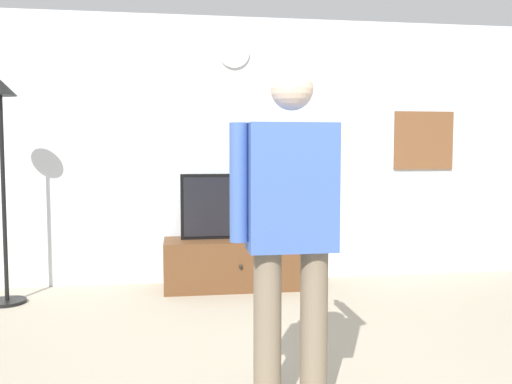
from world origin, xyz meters
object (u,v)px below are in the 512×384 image
Objects in this scene: floor_lamp at (2,144)px; framed_picture at (423,140)px; wall_clock at (234,52)px; tv_stand at (238,263)px; person_standing_nearer_lamp at (291,220)px; television at (237,206)px.

framed_picture is at bearing 7.68° from floor_lamp.
framed_picture is (2.05, 0.00, -0.88)m from wall_clock.
tv_stand is 2.40m from framed_picture.
person_standing_nearer_lamp is (2.06, -2.33, -0.41)m from floor_lamp.
person_standing_nearer_lamp is at bearing -48.53° from floor_lamp.
framed_picture is 0.34× the size of floor_lamp.
tv_stand is 2.70m from person_standing_nearer_lamp.
wall_clock reaches higher than person_standing_nearer_lamp.
tv_stand is at bearing 89.52° from person_standing_nearer_lamp.
television is 1.67× the size of framed_picture.
television is 2.65m from person_standing_nearer_lamp.
framed_picture is at bearing 54.32° from person_standing_nearer_lamp.
floor_lamp reaches higher than television.
television is 0.63× the size of person_standing_nearer_lamp.
tv_stand is at bearing -171.82° from framed_picture.
floor_lamp is at bearing -165.14° from wall_clock.
wall_clock is (0.00, 0.24, 1.54)m from television.
person_standing_nearer_lamp is (-2.07, -2.89, -0.47)m from framed_picture.
framed_picture is (2.05, 0.25, 0.66)m from television.
person_standing_nearer_lamp reaches higher than television.
wall_clock is 0.16× the size of floor_lamp.
tv_stand is 4.55× the size of wall_clock.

